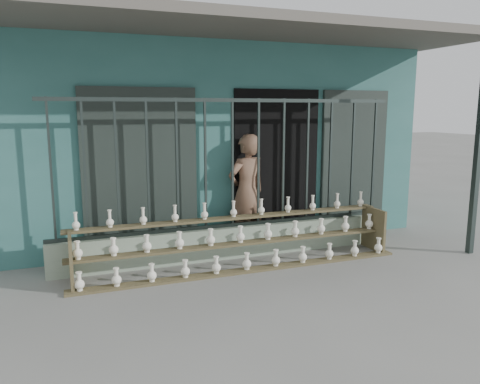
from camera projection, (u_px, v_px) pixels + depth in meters
name	position (u px, v px, depth m)	size (l,w,h in m)	color
ground	(270.00, 289.00, 5.54)	(60.00, 60.00, 0.00)	slate
workshop_building	(183.00, 134.00, 9.16)	(7.40, 6.60, 3.21)	#2F6460
parapet_wall	(233.00, 242.00, 6.70)	(5.00, 0.20, 0.45)	#96AB92
security_fence	(232.00, 164.00, 6.51)	(5.00, 0.04, 1.80)	#283330
shelf_rack	(240.00, 240.00, 6.28)	(4.50, 0.68, 0.85)	brown
elderly_woman	(247.00, 192.00, 7.00)	(0.64, 0.42, 1.74)	brown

